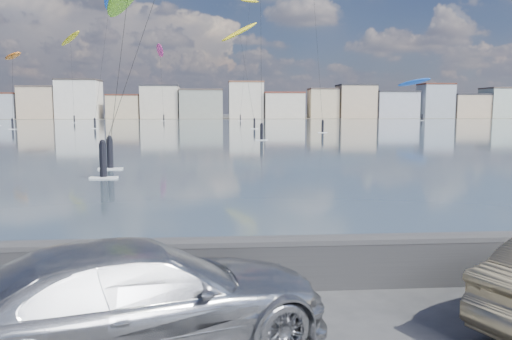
{
  "coord_description": "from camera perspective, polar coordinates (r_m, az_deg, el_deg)",
  "views": [
    {
      "loc": [
        0.19,
        -6.66,
        3.5
      ],
      "look_at": [
        1.0,
        4.0,
        2.2
      ],
      "focal_mm": 35.0,
      "sensor_mm": 36.0,
      "label": 1
    }
  ],
  "objects": [
    {
      "name": "bay_water",
      "position": [
        98.22,
        -4.48,
        4.89
      ],
      "size": [
        500.0,
        177.0,
        0.0
      ],
      "primitive_type": "cube",
      "color": "#333D4E",
      "rests_on": "ground"
    },
    {
      "name": "kitesurfer_9",
      "position": [
        161.1,
        -0.71,
        18.55
      ],
      "size": [
        7.85,
        10.72,
        37.53
      ],
      "color": "yellow",
      "rests_on": "ground"
    },
    {
      "name": "far_buildings",
      "position": [
        192.68,
        -4.06,
        7.69
      ],
      "size": [
        240.79,
        13.26,
        14.6
      ],
      "color": "#B7C6BC",
      "rests_on": "ground"
    },
    {
      "name": "kitesurfer_18",
      "position": [
        146.69,
        -20.44,
        13.85
      ],
      "size": [
        8.94,
        14.0,
        24.77
      ],
      "color": "yellow",
      "rests_on": "ground"
    },
    {
      "name": "car_silver",
      "position": [
        7.54,
        -12.92,
        -14.13
      ],
      "size": [
        6.06,
        4.2,
        1.63
      ],
      "primitive_type": "imported",
      "rotation": [
        0.0,
        0.0,
        1.95
      ],
      "color": "#ABADB2",
      "rests_on": "ground"
    },
    {
      "name": "seawall",
      "position": [
        9.81,
        -5.34,
        -10.42
      ],
      "size": [
        400.0,
        0.36,
        1.08
      ],
      "color": "#28282B",
      "rests_on": "ground"
    },
    {
      "name": "far_shore_strip",
      "position": [
        206.69,
        -4.43,
        5.96
      ],
      "size": [
        500.0,
        60.0,
        0.0
      ],
      "primitive_type": "cube",
      "color": "#4C473D",
      "rests_on": "ground"
    },
    {
      "name": "kitesurfer_0",
      "position": [
        164.94,
        -10.91,
        13.13
      ],
      "size": [
        4.06,
        15.73,
        24.48
      ],
      "color": "#E5338C",
      "rests_on": "ground"
    },
    {
      "name": "kitesurfer_17",
      "position": [
        178.31,
        17.62,
        9.52
      ],
      "size": [
        11.11,
        16.84,
        14.66
      ],
      "color": "blue",
      "rests_on": "ground"
    },
    {
      "name": "kitesurfer_14",
      "position": [
        107.94,
        -26.05,
        11.53
      ],
      "size": [
        7.15,
        14.18,
        14.6
      ],
      "color": "orange",
      "rests_on": "ground"
    },
    {
      "name": "kitesurfer_7",
      "position": [
        103.21,
        -1.89,
        15.34
      ],
      "size": [
        8.09,
        15.19,
        21.39
      ],
      "color": "yellow",
      "rests_on": "ground"
    }
  ]
}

